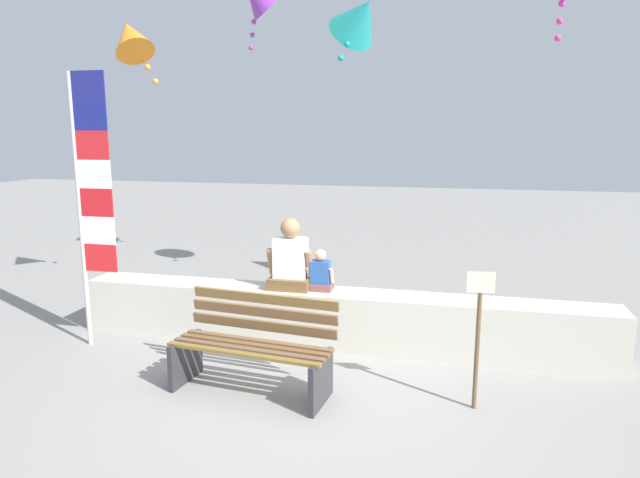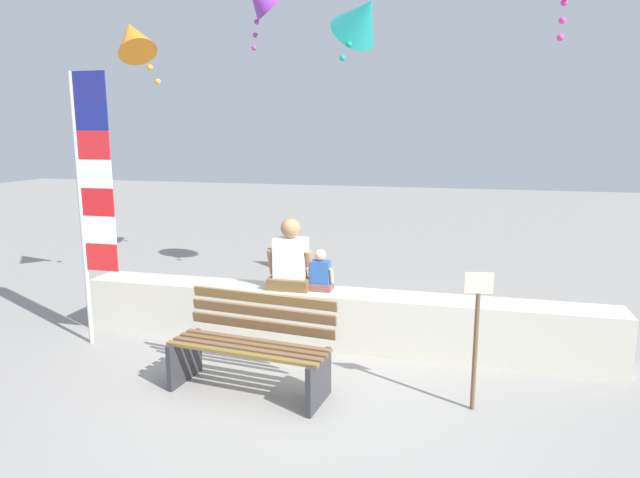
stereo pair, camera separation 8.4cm
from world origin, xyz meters
The scene contains 9 objects.
ground_plane centered at (0.00, 0.00, 0.00)m, with size 40.00×40.00×0.00m, color gray.
seawall_ledge centered at (0.00, 1.15, 0.32)m, with size 6.07×0.49×0.64m, color beige.
park_bench centered at (-0.52, -0.12, 0.41)m, with size 1.58×0.77×0.88m.
person_adult centered at (-0.54, 1.19, 0.95)m, with size 0.53×0.39×0.82m.
person_child centered at (-0.19, 1.19, 0.82)m, with size 0.31×0.23×0.47m.
flag_banner centered at (-2.62, 0.52, 1.81)m, with size 0.44×0.05×3.05m.
kite_orange centered at (-2.91, 2.02, 3.61)m, with size 0.85×0.82×0.92m.
kite_teal centered at (-0.07, 2.99, 3.91)m, with size 1.07×1.07×1.01m.
sign_post centered at (1.51, -0.02, 0.74)m, with size 0.24×0.06×1.25m.
Camera 1 is at (1.24, -4.80, 2.42)m, focal length 31.31 mm.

